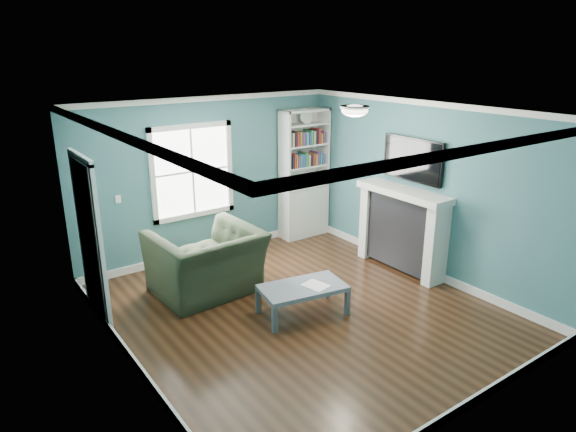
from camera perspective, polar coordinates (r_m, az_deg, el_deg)
floor at (r=6.90m, az=1.53°, el=-10.46°), size 5.00×5.00×0.00m
room_walls at (r=6.29m, az=1.65°, el=2.28°), size 5.00×5.00×5.00m
trim at (r=6.40m, az=1.62°, el=-0.69°), size 4.50×5.00×2.60m
window at (r=8.25m, az=-10.58°, el=4.89°), size 1.40×0.06×1.50m
bookshelf at (r=9.27m, az=1.75°, el=3.29°), size 0.90×0.35×2.31m
fireplace at (r=8.08m, az=12.55°, el=-1.55°), size 0.44×1.58×1.30m
tv at (r=7.88m, az=13.69°, el=6.10°), size 0.06×1.10×0.65m
door at (r=6.76m, az=-21.19°, el=-2.38°), size 0.12×0.98×2.17m
ceiling_fixture at (r=6.75m, az=7.43°, el=11.61°), size 0.38×0.38×0.15m
light_switch at (r=7.90m, az=-18.34°, el=1.79°), size 0.08×0.01×0.12m
recliner at (r=7.20m, az=-9.11°, el=-4.00°), size 1.45×0.99×1.23m
coffee_table at (r=6.67m, az=1.64°, el=-8.17°), size 1.18×0.78×0.40m
paper_sheet at (r=6.67m, az=3.10°, el=-7.69°), size 0.31×0.36×0.00m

